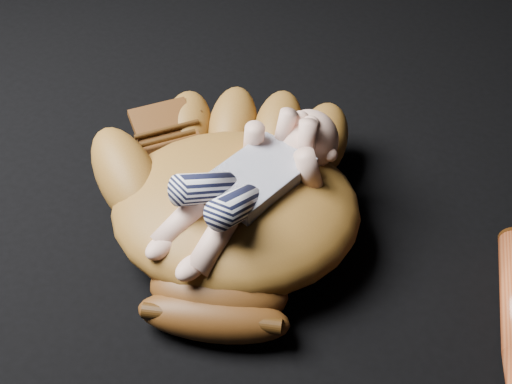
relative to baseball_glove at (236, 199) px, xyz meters
The scene contains 2 objects.
baseball_glove is the anchor object (origin of this frame).
newborn_baby 0.06m from the baseball_glove, 29.51° to the right, with size 0.17×0.37×0.15m, color #D9A38B, non-canonical shape.
Camera 1 is at (0.33, -0.65, 0.83)m, focal length 50.00 mm.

